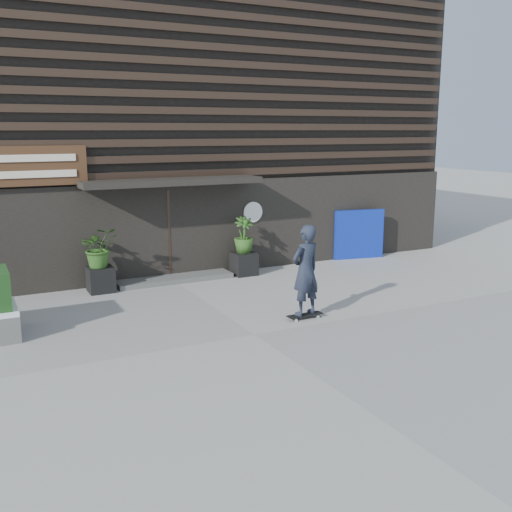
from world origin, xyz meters
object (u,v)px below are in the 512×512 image
planter_pot_left (101,279)px  skateboarder (306,270)px  blue_tarp (359,234)px  planter_pot_right (244,264)px

planter_pot_left → skateboarder: (3.26, -4.00, 0.72)m
blue_tarp → planter_pot_left: bearing=-167.3°
skateboarder → planter_pot_left: bearing=129.2°
blue_tarp → skateboarder: size_ratio=0.80×
planter_pot_left → blue_tarp: 7.79m
planter_pot_right → blue_tarp: blue_tarp is taller
planter_pot_right → skateboarder: bearing=-97.7°
planter_pot_left → skateboarder: 5.21m
planter_pot_right → skateboarder: (-0.54, -4.00, 0.72)m
planter_pot_left → blue_tarp: bearing=2.2°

